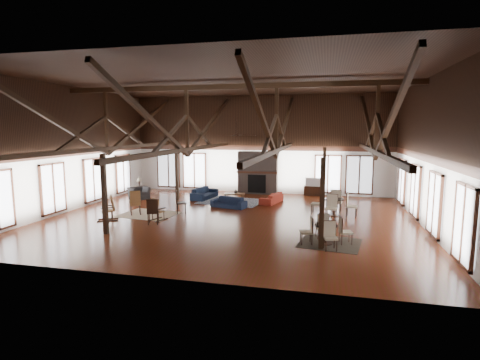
% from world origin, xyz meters
% --- Properties ---
extents(floor, '(16.00, 16.00, 0.00)m').
position_xyz_m(floor, '(0.00, 0.00, 0.00)').
color(floor, '#581F12').
rests_on(floor, ground).
extents(ceiling, '(16.00, 14.00, 0.02)m').
position_xyz_m(ceiling, '(0.00, 0.00, 6.00)').
color(ceiling, black).
rests_on(ceiling, wall_back).
extents(wall_back, '(16.00, 0.02, 6.00)m').
position_xyz_m(wall_back, '(0.00, 7.00, 3.00)').
color(wall_back, white).
rests_on(wall_back, floor).
extents(wall_front, '(16.00, 0.02, 6.00)m').
position_xyz_m(wall_front, '(0.00, -7.00, 3.00)').
color(wall_front, white).
rests_on(wall_front, floor).
extents(wall_left, '(0.02, 14.00, 6.00)m').
position_xyz_m(wall_left, '(-8.00, 0.00, 3.00)').
color(wall_left, white).
rests_on(wall_left, floor).
extents(wall_right, '(0.02, 14.00, 6.00)m').
position_xyz_m(wall_right, '(8.00, 0.00, 3.00)').
color(wall_right, white).
rests_on(wall_right, floor).
extents(roof_truss, '(15.60, 14.07, 3.14)m').
position_xyz_m(roof_truss, '(0.00, 0.00, 4.03)').
color(roof_truss, black).
rests_on(roof_truss, wall_back).
extents(post_grid, '(8.16, 7.16, 3.05)m').
position_xyz_m(post_grid, '(0.00, 0.00, 1.52)').
color(post_grid, black).
rests_on(post_grid, floor).
extents(fireplace, '(2.50, 0.69, 2.60)m').
position_xyz_m(fireplace, '(0.00, 6.67, 1.29)').
color(fireplace, '#6C5B52').
rests_on(fireplace, floor).
extents(ceiling_fan, '(1.60, 1.60, 0.75)m').
position_xyz_m(ceiling_fan, '(0.50, -1.00, 3.73)').
color(ceiling_fan, black).
rests_on(ceiling_fan, roof_truss).
extents(sofa_navy_front, '(1.91, 1.15, 0.52)m').
position_xyz_m(sofa_navy_front, '(-0.68, 2.23, 0.26)').
color(sofa_navy_front, '#121B32').
rests_on(sofa_navy_front, floor).
extents(sofa_navy_left, '(2.18, 1.12, 0.61)m').
position_xyz_m(sofa_navy_left, '(-2.69, 4.37, 0.30)').
color(sofa_navy_left, black).
rests_on(sofa_navy_left, floor).
extents(sofa_orange, '(1.93, 1.14, 0.53)m').
position_xyz_m(sofa_orange, '(1.26, 3.92, 0.26)').
color(sofa_orange, '#AA3021').
rests_on(sofa_orange, floor).
extents(coffee_table, '(1.18, 0.68, 0.43)m').
position_xyz_m(coffee_table, '(-0.81, 3.97, 0.37)').
color(coffee_table, brown).
rests_on(coffee_table, floor).
extents(vase, '(0.22, 0.22, 0.21)m').
position_xyz_m(vase, '(-0.75, 4.02, 0.54)').
color(vase, '#B2B2B2').
rests_on(vase, coffee_table).
extents(armchair, '(1.36, 1.38, 0.68)m').
position_xyz_m(armchair, '(-6.27, 3.32, 0.34)').
color(armchair, '#29282B').
rests_on(armchair, floor).
extents(side_table_lamp, '(0.47, 0.47, 1.20)m').
position_xyz_m(side_table_lamp, '(-6.58, 3.97, 0.45)').
color(side_table_lamp, black).
rests_on(side_table_lamp, floor).
extents(rocking_chair_a, '(0.83, 0.97, 1.11)m').
position_xyz_m(rocking_chair_a, '(-4.58, -0.17, 0.52)').
color(rocking_chair_a, brown).
rests_on(rocking_chair_a, floor).
extents(rocking_chair_b, '(0.64, 0.86, 0.99)m').
position_xyz_m(rocking_chair_b, '(-3.04, -1.14, 0.46)').
color(rocking_chair_b, brown).
rests_on(rocking_chair_b, floor).
extents(rocking_chair_c, '(0.96, 0.79, 1.10)m').
position_xyz_m(rocking_chair_c, '(-5.05, -1.54, 0.52)').
color(rocking_chair_c, brown).
rests_on(rocking_chair_c, floor).
extents(side_chair_a, '(0.61, 0.61, 1.09)m').
position_xyz_m(side_chair_a, '(-2.62, 0.40, 0.64)').
color(side_chair_a, black).
rests_on(side_chair_a, floor).
extents(side_chair_b, '(0.59, 0.59, 1.10)m').
position_xyz_m(side_chair_b, '(-2.88, -1.83, 0.64)').
color(side_chair_b, black).
rests_on(side_chair_b, floor).
extents(cafe_table_near, '(1.85, 1.85, 0.94)m').
position_xyz_m(cafe_table_near, '(4.16, -2.92, 0.47)').
color(cafe_table_near, black).
rests_on(cafe_table_near, floor).
extents(cafe_table_far, '(2.14, 2.14, 1.09)m').
position_xyz_m(cafe_table_far, '(4.49, 1.58, 0.55)').
color(cafe_table_far, black).
rests_on(cafe_table_far, floor).
extents(cup_near, '(0.12, 0.12, 0.09)m').
position_xyz_m(cup_near, '(4.19, -2.95, 0.72)').
color(cup_near, '#B2B2B2').
rests_on(cup_near, cafe_table_near).
extents(cup_far, '(0.14, 0.14, 0.09)m').
position_xyz_m(cup_far, '(4.57, 1.67, 0.83)').
color(cup_far, '#B2B2B2').
rests_on(cup_far, cafe_table_far).
extents(tv_console, '(1.12, 0.42, 0.56)m').
position_xyz_m(tv_console, '(3.39, 6.75, 0.28)').
color(tv_console, black).
rests_on(tv_console, floor).
extents(television, '(0.90, 0.18, 0.52)m').
position_xyz_m(television, '(3.37, 6.75, 0.82)').
color(television, '#B2B2B2').
rests_on(television, tv_console).
extents(rug_tan, '(2.78, 2.32, 0.01)m').
position_xyz_m(rug_tan, '(-3.93, -0.16, 0.01)').
color(rug_tan, '#C9AE8B').
rests_on(rug_tan, floor).
extents(rug_navy, '(3.62, 2.91, 0.01)m').
position_xyz_m(rug_navy, '(-0.95, 3.78, 0.01)').
color(rug_navy, '#182243').
rests_on(rug_navy, floor).
extents(rug_dark, '(2.31, 2.16, 0.01)m').
position_xyz_m(rug_dark, '(4.30, -2.80, 0.01)').
color(rug_dark, black).
rests_on(rug_dark, floor).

